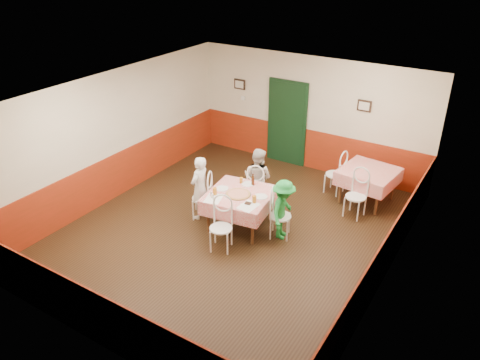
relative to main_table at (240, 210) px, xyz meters
The scene contains 39 objects.
floor 0.43m from the main_table, 99.90° to the right, with size 7.00×7.00×0.00m, color black.
ceiling 2.43m from the main_table, 99.90° to the right, with size 7.00×7.00×0.00m, color white.
back_wall 3.45m from the main_table, 90.64° to the left, with size 6.00×0.10×2.80m, color beige.
front_wall 3.85m from the main_table, 90.57° to the right, with size 6.00×0.10×2.80m, color beige.
left_wall 3.21m from the main_table, behind, with size 0.10×7.00×2.80m, color beige.
right_wall 3.14m from the main_table, ahead, with size 0.10×7.00×2.80m, color beige.
wainscot_back 3.28m from the main_table, 90.64° to the left, with size 6.00×0.03×1.00m, color maroon.
wainscot_front 3.70m from the main_table, 90.57° to the right, with size 6.00×0.03×1.00m, color maroon.
wainscot_left 3.03m from the main_table, behind, with size 0.03×7.00×1.00m, color maroon.
wainscot_right 2.96m from the main_table, ahead, with size 0.03×7.00×1.00m, color maroon.
door 3.37m from the main_table, 101.12° to the left, with size 0.96×0.06×2.10m, color black.
picture_left 4.10m from the main_table, 122.16° to the left, with size 0.32×0.03×0.26m, color black.
picture_right 3.78m from the main_table, 68.70° to the left, with size 0.32×0.03×0.26m, color black.
thermostat 3.94m from the main_table, 120.88° to the left, with size 0.10×0.03×0.10m, color white.
main_table is the anchor object (origin of this frame).
second_table 2.97m from the main_table, 52.44° to the left, with size 1.12×1.12×0.77m, color red.
chair_left 0.85m from the main_table, behind, with size 0.42×0.42×0.90m, color white, non-canonical shape.
chair_right 0.85m from the main_table, ahead, with size 0.42×0.42×0.90m, color white, non-canonical shape.
chair_far 0.85m from the main_table, 97.65° to the left, with size 0.42×0.42×0.90m, color white, non-canonical shape.
chair_near 0.85m from the main_table, 82.35° to the right, with size 0.42×0.42×0.90m, color white, non-canonical shape.
chair_second_a 2.58m from the main_table, 65.76° to the left, with size 0.42×0.42×0.90m, color white, non-canonical shape.
chair_second_b 2.42m from the main_table, 41.54° to the left, with size 0.42×0.42×0.90m, color white, non-canonical shape.
pizza 0.41m from the main_table, 87.43° to the right, with size 0.47×0.47×0.03m, color #B74723.
plate_left 0.56m from the main_table, behind, with size 0.25×0.25×0.01m, color white.
plate_right 0.58m from the main_table, 11.27° to the left, with size 0.25×0.25×0.01m, color white.
plate_far 0.56m from the main_table, 99.12° to the left, with size 0.25×0.25×0.01m, color white.
glass_a 0.67m from the main_table, 141.55° to the right, with size 0.08×0.08×0.14m, color #BF7219.
glass_b 0.64m from the main_table, 21.63° to the right, with size 0.08×0.08×0.14m, color #BF7219.
glass_c 0.62m from the main_table, 118.89° to the left, with size 0.07×0.07×0.12m, color #BF7219.
beer_bottle 0.66m from the main_table, 84.66° to the left, with size 0.06×0.06×0.23m, color #381C0A.
shaker_a 0.72m from the main_table, 129.68° to the right, with size 0.04×0.04×0.09m, color silver.
shaker_b 0.71m from the main_table, 121.87° to the right, with size 0.04×0.04×0.09m, color silver.
shaker_c 0.72m from the main_table, 135.52° to the right, with size 0.04×0.04×0.09m, color #B23319.
menu_left 0.67m from the main_table, 124.89° to the right, with size 0.30×0.40×0.00m, color white.
menu_right 0.65m from the main_table, 40.55° to the right, with size 0.30×0.40×0.00m, color white.
wallet 0.59m from the main_table, 38.09° to the right, with size 0.11×0.09×0.02m, color black.
diner_left 0.95m from the main_table, behind, with size 0.50×0.32×1.36m, color gray.
diner_far 0.95m from the main_table, 97.65° to the left, with size 0.65×0.51×1.34m, color gray.
diner_right 0.93m from the main_table, ahead, with size 0.79×0.45×1.22m, color gray.
Camera 1 is at (4.27, -6.56, 5.18)m, focal length 35.00 mm.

